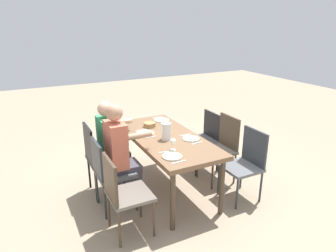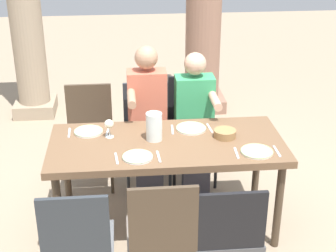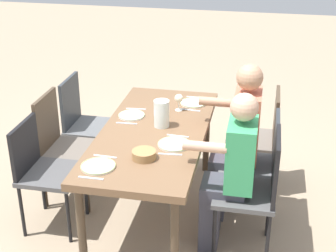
{
  "view_description": "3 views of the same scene",
  "coord_description": "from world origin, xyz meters",
  "px_view_note": "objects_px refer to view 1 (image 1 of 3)",
  "views": [
    {
      "loc": [
        -3.31,
        1.64,
        2.2
      ],
      "look_at": [
        0.07,
        -0.06,
        0.89
      ],
      "focal_mm": 32.41,
      "sensor_mm": 36.0,
      "label": 1
    },
    {
      "loc": [
        -0.32,
        -3.46,
        2.5
      ],
      "look_at": [
        0.02,
        0.1,
        0.86
      ],
      "focal_mm": 54.71,
      "sensor_mm": 36.0,
      "label": 2
    },
    {
      "loc": [
        3.45,
        0.81,
        2.47
      ],
      "look_at": [
        -0.09,
        0.1,
        0.78
      ],
      "focal_mm": 53.84,
      "sensor_mm": 36.0,
      "label": 3
    }
  ],
  "objects_px": {
    "chair_east_south": "(205,136)",
    "diner_woman_green": "(113,144)",
    "chair_east_north": "(99,155)",
    "plate_3": "(162,120)",
    "bread_basket": "(150,125)",
    "wine_glass_0": "(173,142)",
    "plate_0": "(172,156)",
    "plate_1": "(191,139)",
    "water_pitcher": "(166,132)",
    "chair_mid_south": "(222,144)",
    "diner_man_white": "(122,154)",
    "chair_west_south": "(246,161)",
    "plate_2": "(145,133)",
    "chair_mid_north": "(108,169)",
    "dining_table": "(166,142)",
    "chair_west_north": "(122,191)"
  },
  "relations": [
    {
      "from": "chair_east_south",
      "to": "diner_woman_green",
      "type": "relative_size",
      "value": 0.71
    },
    {
      "from": "chair_east_north",
      "to": "plate_3",
      "type": "xyz_separation_m",
      "value": [
        0.33,
        -1.07,
        0.23
      ]
    },
    {
      "from": "plate_3",
      "to": "chair_east_south",
      "type": "bearing_deg",
      "value": -119.21
    },
    {
      "from": "bread_basket",
      "to": "wine_glass_0",
      "type": "bearing_deg",
      "value": 174.49
    },
    {
      "from": "chair_east_south",
      "to": "plate_0",
      "type": "xyz_separation_m",
      "value": [
        -0.91,
        1.04,
        0.26
      ]
    },
    {
      "from": "plate_1",
      "to": "diner_woman_green",
      "type": "bearing_deg",
      "value": 58.06
    },
    {
      "from": "water_pitcher",
      "to": "chair_east_south",
      "type": "bearing_deg",
      "value": -65.14
    },
    {
      "from": "plate_1",
      "to": "chair_mid_south",
      "type": "bearing_deg",
      "value": -78.27
    },
    {
      "from": "chair_mid_south",
      "to": "plate_3",
      "type": "relative_size",
      "value": 4.0
    },
    {
      "from": "diner_woman_green",
      "to": "plate_1",
      "type": "height_order",
      "value": "diner_woman_green"
    },
    {
      "from": "chair_east_north",
      "to": "diner_woman_green",
      "type": "xyz_separation_m",
      "value": [
        0.0,
        -0.2,
        0.11
      ]
    },
    {
      "from": "diner_man_white",
      "to": "plate_1",
      "type": "xyz_separation_m",
      "value": [
        -0.12,
        -0.89,
        0.08
      ]
    },
    {
      "from": "plate_0",
      "to": "plate_1",
      "type": "bearing_deg",
      "value": -51.46
    },
    {
      "from": "plate_0",
      "to": "chair_east_south",
      "type": "bearing_deg",
      "value": -48.96
    },
    {
      "from": "plate_0",
      "to": "water_pitcher",
      "type": "relative_size",
      "value": 1.05
    },
    {
      "from": "chair_west_south",
      "to": "chair_east_north",
      "type": "bearing_deg",
      "value": 60.34
    },
    {
      "from": "plate_1",
      "to": "plate_2",
      "type": "xyz_separation_m",
      "value": [
        0.44,
        0.44,
        -0.0
      ]
    },
    {
      "from": "plate_1",
      "to": "plate_2",
      "type": "bearing_deg",
      "value": 44.93
    },
    {
      "from": "chair_east_north",
      "to": "water_pitcher",
      "type": "bearing_deg",
      "value": -117.19
    },
    {
      "from": "diner_man_white",
      "to": "chair_east_north",
      "type": "bearing_deg",
      "value": 23.31
    },
    {
      "from": "chair_mid_north",
      "to": "plate_1",
      "type": "xyz_separation_m",
      "value": [
        -0.12,
        -1.06,
        0.25
      ]
    },
    {
      "from": "diner_man_white",
      "to": "chair_mid_south",
      "type": "bearing_deg",
      "value": -89.89
    },
    {
      "from": "chair_mid_north",
      "to": "dining_table",
      "type": "bearing_deg",
      "value": -82.51
    },
    {
      "from": "plate_3",
      "to": "plate_0",
      "type": "bearing_deg",
      "value": 159.53
    },
    {
      "from": "plate_3",
      "to": "chair_mid_north",
      "type": "bearing_deg",
      "value": 125.03
    },
    {
      "from": "chair_west_south",
      "to": "water_pitcher",
      "type": "relative_size",
      "value": 4.22
    },
    {
      "from": "chair_east_south",
      "to": "diner_woman_green",
      "type": "distance_m",
      "value": 1.46
    },
    {
      "from": "bread_basket",
      "to": "plate_3",
      "type": "bearing_deg",
      "value": -56.57
    },
    {
      "from": "bread_basket",
      "to": "water_pitcher",
      "type": "bearing_deg",
      "value": 179.05
    },
    {
      "from": "dining_table",
      "to": "chair_east_north",
      "type": "relative_size",
      "value": 1.85
    },
    {
      "from": "plate_0",
      "to": "plate_2",
      "type": "distance_m",
      "value": 0.81
    },
    {
      "from": "diner_man_white",
      "to": "plate_3",
      "type": "relative_size",
      "value": 5.57
    },
    {
      "from": "chair_east_north",
      "to": "diner_man_white",
      "type": "relative_size",
      "value": 0.73
    },
    {
      "from": "chair_east_south",
      "to": "chair_west_north",
      "type": "bearing_deg",
      "value": 119.8
    },
    {
      "from": "plate_3",
      "to": "water_pitcher",
      "type": "xyz_separation_m",
      "value": [
        -0.73,
        0.28,
        0.09
      ]
    },
    {
      "from": "chair_mid_north",
      "to": "plate_1",
      "type": "distance_m",
      "value": 1.1
    },
    {
      "from": "bread_basket",
      "to": "plate_0",
      "type": "bearing_deg",
      "value": 170.01
    },
    {
      "from": "plate_1",
      "to": "plate_0",
      "type": "bearing_deg",
      "value": 128.54
    },
    {
      "from": "dining_table",
      "to": "bread_basket",
      "type": "xyz_separation_m",
      "value": [
        0.45,
        0.04,
        0.1
      ]
    },
    {
      "from": "chair_mid_south",
      "to": "chair_east_south",
      "type": "relative_size",
      "value": 1.07
    },
    {
      "from": "wine_glass_0",
      "to": "chair_mid_south",
      "type": "bearing_deg",
      "value": -71.21
    },
    {
      "from": "diner_man_white",
      "to": "bread_basket",
      "type": "height_order",
      "value": "diner_man_white"
    },
    {
      "from": "chair_east_north",
      "to": "wine_glass_0",
      "type": "relative_size",
      "value": 6.59
    },
    {
      "from": "chair_west_south",
      "to": "diner_woman_green",
      "type": "xyz_separation_m",
      "value": [
        0.95,
        1.46,
        0.15
      ]
    },
    {
      "from": "chair_west_south",
      "to": "plate_2",
      "type": "height_order",
      "value": "chair_west_south"
    },
    {
      "from": "wine_glass_0",
      "to": "plate_3",
      "type": "relative_size",
      "value": 0.61
    },
    {
      "from": "chair_west_north",
      "to": "chair_mid_south",
      "type": "xyz_separation_m",
      "value": [
        0.52,
        -1.65,
        0.02
      ]
    },
    {
      "from": "chair_west_south",
      "to": "diner_man_white",
      "type": "distance_m",
      "value": 1.58
    },
    {
      "from": "chair_east_north",
      "to": "chair_east_south",
      "type": "distance_m",
      "value": 1.65
    },
    {
      "from": "chair_west_north",
      "to": "diner_man_white",
      "type": "xyz_separation_m",
      "value": [
        0.52,
        -0.18,
        0.18
      ]
    }
  ]
}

